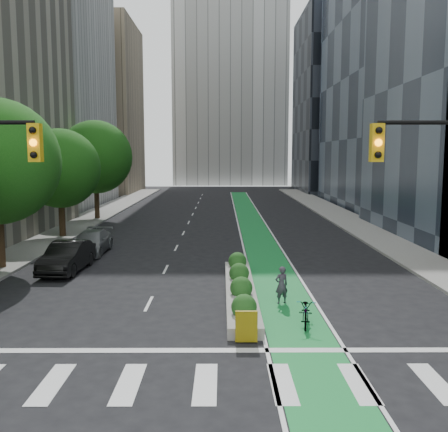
{
  "coord_description": "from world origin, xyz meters",
  "views": [
    {
      "loc": [
        0.43,
        -13.35,
        5.93
      ],
      "look_at": [
        0.53,
        10.36,
        3.0
      ],
      "focal_mm": 40.0,
      "sensor_mm": 36.0,
      "label": 1
    }
  ],
  "objects_px": {
    "bicycle": "(306,311)",
    "parked_car_left_far": "(91,242)",
    "median_planter": "(240,288)",
    "cyclist": "(282,285)",
    "parked_car_left_mid": "(67,257)"
  },
  "relations": [
    {
      "from": "parked_car_left_far",
      "to": "bicycle",
      "type": "bearing_deg",
      "value": -49.29
    },
    {
      "from": "median_planter",
      "to": "parked_car_left_mid",
      "type": "distance_m",
      "value": 9.76
    },
    {
      "from": "parked_car_left_mid",
      "to": "parked_car_left_far",
      "type": "distance_m",
      "value": 4.68
    },
    {
      "from": "median_planter",
      "to": "parked_car_left_mid",
      "type": "height_order",
      "value": "parked_car_left_mid"
    },
    {
      "from": "bicycle",
      "to": "cyclist",
      "type": "xyz_separation_m",
      "value": [
        -0.57,
        2.5,
        0.27
      ]
    },
    {
      "from": "cyclist",
      "to": "parked_car_left_mid",
      "type": "bearing_deg",
      "value": -48.65
    },
    {
      "from": "parked_car_left_mid",
      "to": "parked_car_left_far",
      "type": "xyz_separation_m",
      "value": [
        -0.0,
        4.68,
        -0.08
      ]
    },
    {
      "from": "parked_car_left_far",
      "to": "parked_car_left_mid",
      "type": "bearing_deg",
      "value": -89.63
    },
    {
      "from": "median_planter",
      "to": "bicycle",
      "type": "xyz_separation_m",
      "value": [
        2.17,
        -3.53,
        0.12
      ]
    },
    {
      "from": "cyclist",
      "to": "parked_car_left_far",
      "type": "bearing_deg",
      "value": -65.16
    },
    {
      "from": "median_planter",
      "to": "cyclist",
      "type": "height_order",
      "value": "cyclist"
    },
    {
      "from": "parked_car_left_mid",
      "to": "cyclist",
      "type": "bearing_deg",
      "value": -25.99
    },
    {
      "from": "bicycle",
      "to": "parked_car_left_far",
      "type": "distance_m",
      "value": 16.7
    },
    {
      "from": "cyclist",
      "to": "parked_car_left_far",
      "type": "height_order",
      "value": "cyclist"
    },
    {
      "from": "bicycle",
      "to": "parked_car_left_far",
      "type": "bearing_deg",
      "value": 139.89
    }
  ]
}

